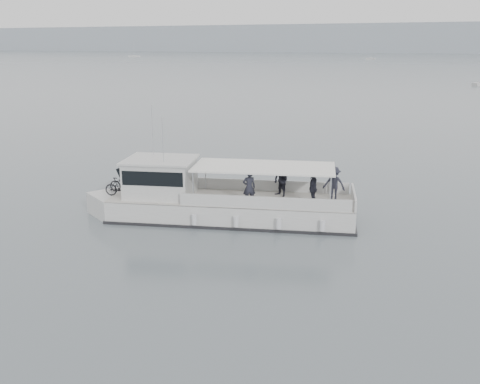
% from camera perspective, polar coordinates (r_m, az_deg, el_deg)
% --- Properties ---
extents(ground, '(1400.00, 1400.00, 0.00)m').
position_cam_1_polar(ground, '(30.21, -1.69, -2.25)').
color(ground, '#566065').
rests_on(ground, ground).
extents(headland, '(1400.00, 90.00, 28.00)m').
position_cam_1_polar(headland, '(586.31, 22.34, 14.93)').
color(headland, '#939EA8').
rests_on(headland, ground).
extents(tour_boat, '(14.87, 6.76, 6.24)m').
position_cam_1_polar(tour_boat, '(29.05, -3.44, -0.89)').
color(tour_boat, silver).
rests_on(tour_boat, ground).
extents(moored_fleet, '(356.32, 329.06, 9.99)m').
position_cam_1_polar(moored_fleet, '(238.53, 9.71, 13.24)').
color(moored_fleet, silver).
rests_on(moored_fleet, ground).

